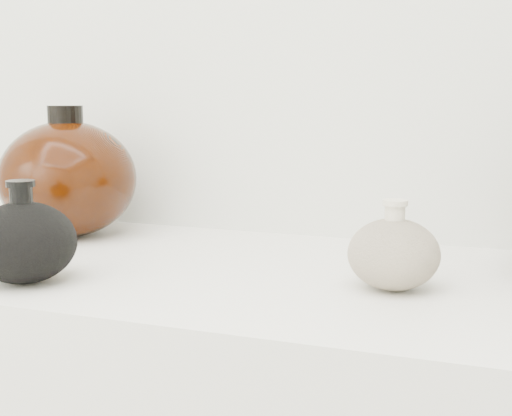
% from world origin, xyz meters
% --- Properties ---
extents(black_gourd_vase, '(0.15, 0.15, 0.13)m').
position_xyz_m(black_gourd_vase, '(-0.21, 0.79, 0.95)').
color(black_gourd_vase, black).
rests_on(black_gourd_vase, display_counter).
extents(cream_gourd_vase, '(0.12, 0.12, 0.11)m').
position_xyz_m(cream_gourd_vase, '(0.22, 0.92, 0.94)').
color(cream_gourd_vase, beige).
rests_on(cream_gourd_vase, display_counter).
extents(left_round_pot, '(0.29, 0.29, 0.21)m').
position_xyz_m(left_round_pot, '(-0.34, 1.06, 1.00)').
color(left_round_pot, black).
rests_on(left_round_pot, display_counter).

